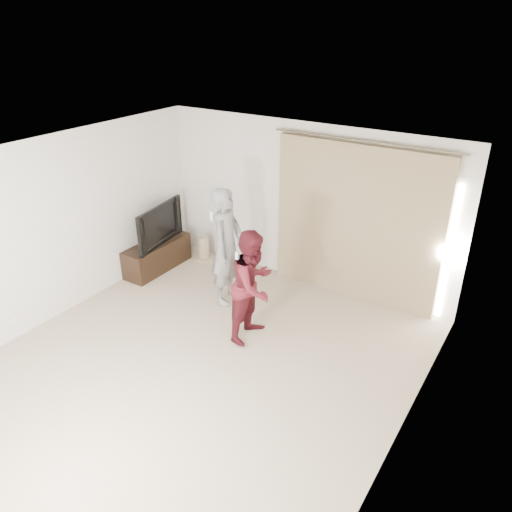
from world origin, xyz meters
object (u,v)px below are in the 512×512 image
(tv_console, at_px, (157,256))
(person_woman, at_px, (253,285))
(person_man, at_px, (227,247))
(tv, at_px, (154,224))

(tv_console, xyz_separation_m, person_woman, (2.48, -0.77, 0.54))
(person_man, bearing_deg, tv_console, 173.41)
(tv_console, height_order, person_woman, person_woman)
(tv, bearing_deg, person_woman, -115.64)
(tv_console, distance_m, tv, 0.59)
(tv_console, relative_size, person_woman, 0.82)
(tv, distance_m, person_man, 1.65)
(person_woman, bearing_deg, tv_console, 162.71)
(person_man, relative_size, person_woman, 1.16)
(tv, height_order, person_woman, person_woman)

